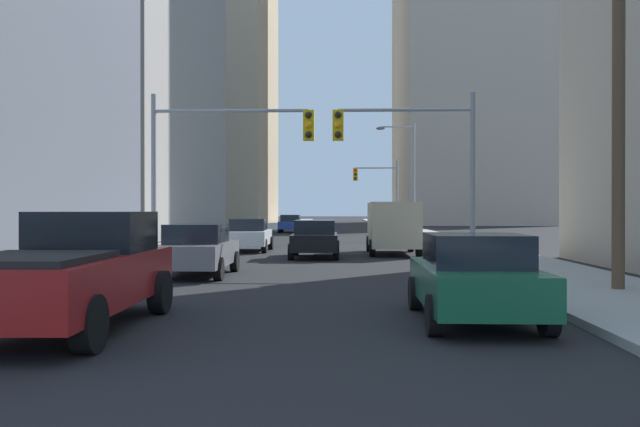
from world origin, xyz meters
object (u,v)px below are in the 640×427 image
sedan_grey (198,250)px  traffic_signal_far_right (378,184)px  pickup_truck_red (74,271)px  sedan_green (474,277)px  cargo_van_beige (393,225)px  sedan_blue (291,223)px  traffic_signal_near_left (225,147)px  traffic_signal_near_right (410,147)px  sedan_white (249,235)px  sedan_black (315,239)px

sedan_grey → traffic_signal_far_right: bearing=78.6°
pickup_truck_red → sedan_green: bearing=7.4°
cargo_van_beige → sedan_blue: cargo_van_beige is taller
traffic_signal_near_left → traffic_signal_far_right: bearing=77.5°
sedan_green → sedan_blue: same height
sedan_blue → traffic_signal_near_right: 34.56m
sedan_green → traffic_signal_far_right: (0.65, 43.37, 3.27)m
sedan_white → traffic_signal_near_left: bearing=-88.2°
sedan_grey → sedan_black: bearing=67.4°
sedan_white → traffic_signal_far_right: size_ratio=0.71×
cargo_van_beige → traffic_signal_near_left: size_ratio=0.87×
cargo_van_beige → sedan_blue: 28.51m
pickup_truck_red → traffic_signal_near_right: traffic_signal_near_right is taller
sedan_green → traffic_signal_far_right: size_ratio=0.70×
sedan_black → sedan_blue: bearing=96.4°
cargo_van_beige → traffic_signal_near_right: (0.17, -5.99, 2.81)m
sedan_grey → traffic_signal_far_right: 36.42m
sedan_green → sedan_blue: (-6.73, 45.34, 0.00)m
sedan_white → cargo_van_beige: bearing=-14.8°
traffic_signal_near_right → sedan_white: bearing=131.0°
pickup_truck_red → sedan_grey: pickup_truck_red is taller
sedan_green → traffic_signal_near_right: size_ratio=0.70×
sedan_black → sedan_white: (-3.25, 4.03, 0.00)m
sedan_green → sedan_white: same height
sedan_black → cargo_van_beige: bearing=34.8°
traffic_signal_far_right → sedan_black: bearing=-98.2°
sedan_green → sedan_grey: (-6.51, 7.80, 0.00)m
cargo_van_beige → sedan_grey: (-6.43, -9.81, -0.52)m
sedan_white → pickup_truck_red: bearing=-90.0°
cargo_van_beige → sedan_green: (0.08, -17.62, -0.52)m
pickup_truck_red → sedan_black: size_ratio=1.29×
pickup_truck_red → traffic_signal_near_right: 14.51m
traffic_signal_near_left → traffic_signal_far_right: same height
traffic_signal_near_right → cargo_van_beige: bearing=91.6°
cargo_van_beige → traffic_signal_near_right: size_ratio=0.87×
traffic_signal_near_left → traffic_signal_near_right: same height
traffic_signal_near_left → pickup_truck_red: bearing=-91.1°
sedan_grey → sedan_blue: (-0.22, 37.53, 0.00)m
traffic_signal_far_right → sedan_grey: bearing=-101.4°
pickup_truck_red → sedan_white: bearing=90.0°
cargo_van_beige → sedan_grey: cargo_van_beige is taller
cargo_van_beige → traffic_signal_far_right: size_ratio=0.87×
sedan_white → traffic_signal_far_right: traffic_signal_far_right is taller
pickup_truck_red → sedan_white: pickup_truck_red is taller
sedan_green → sedan_white: 20.45m
traffic_signal_near_left → sedan_green: bearing=-61.2°
pickup_truck_red → traffic_signal_near_left: size_ratio=0.91×
pickup_truck_red → traffic_signal_near_left: bearing=88.9°
sedan_grey → sedan_blue: 37.53m
sedan_blue → sedan_green: bearing=-81.6°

